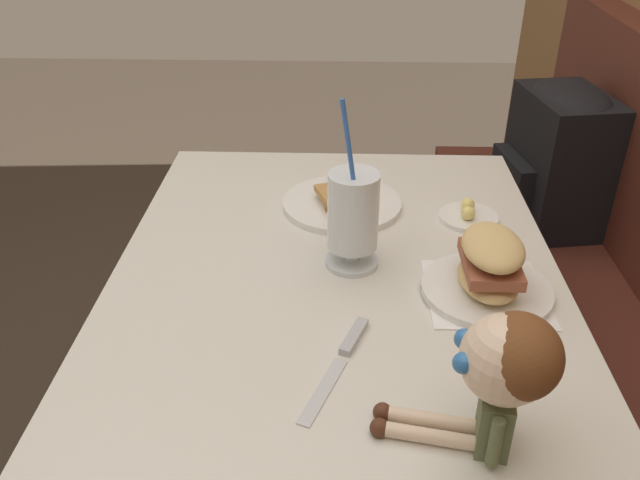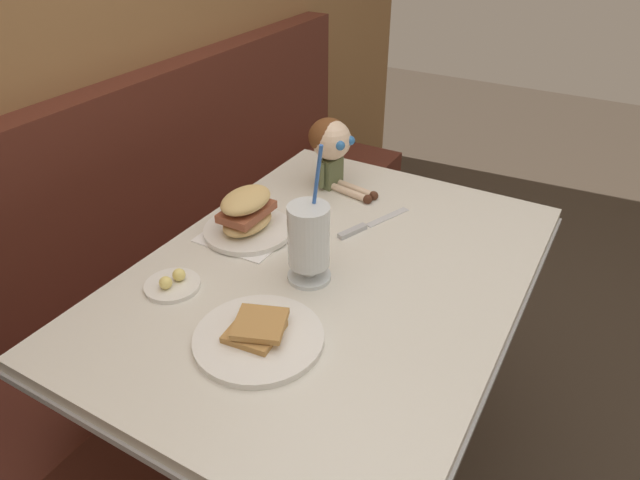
# 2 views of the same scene
# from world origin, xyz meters

# --- Properties ---
(booth_bench) EXTENTS (2.60, 0.48, 1.00)m
(booth_bench) POSITION_xyz_m (0.00, 0.81, 0.33)
(booth_bench) COLOR #512319
(booth_bench) RESTS_ON ground
(diner_table) EXTENTS (1.11, 0.81, 0.74)m
(diner_table) POSITION_xyz_m (0.00, 0.18, 0.54)
(diner_table) COLOR silver
(diner_table) RESTS_ON ground
(toast_plate) EXTENTS (0.25, 0.25, 0.04)m
(toast_plate) POSITION_xyz_m (-0.27, 0.19, 0.75)
(toast_plate) COLOR white
(toast_plate) RESTS_ON diner_table
(milkshake_glass) EXTENTS (0.10, 0.10, 0.32)m
(milkshake_glass) POSITION_xyz_m (-0.05, 0.21, 0.84)
(milkshake_glass) COLOR silver
(milkshake_glass) RESTS_ON diner_table
(sandwich_plate) EXTENTS (0.22, 0.22, 0.12)m
(sandwich_plate) POSITION_xyz_m (0.04, 0.43, 0.79)
(sandwich_plate) COLOR white
(sandwich_plate) RESTS_ON diner_table
(butter_saucer) EXTENTS (0.12, 0.12, 0.04)m
(butter_saucer) POSITION_xyz_m (-0.22, 0.44, 0.75)
(butter_saucer) COLOR white
(butter_saucer) RESTS_ON diner_table
(butter_knife) EXTENTS (0.23, 0.10, 0.01)m
(butter_knife) POSITION_xyz_m (0.20, 0.20, 0.74)
(butter_knife) COLOR silver
(butter_knife) RESTS_ON diner_table
(seated_doll) EXTENTS (0.13, 0.23, 0.20)m
(seated_doll) POSITION_xyz_m (0.36, 0.38, 0.87)
(seated_doll) COLOR #5B6642
(seated_doll) RESTS_ON diner_table
(backpack) EXTENTS (0.33, 0.28, 0.41)m
(backpack) POSITION_xyz_m (-0.75, 0.78, 0.66)
(backpack) COLOR black
(backpack) RESTS_ON booth_bench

